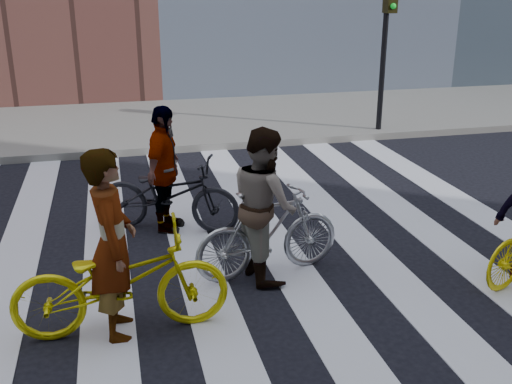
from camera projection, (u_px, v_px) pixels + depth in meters
name	position (u px, v px, depth m)	size (l,w,h in m)	color
ground	(239.00, 256.00, 7.65)	(100.00, 100.00, 0.00)	black
sidewalk_far	(173.00, 122.00, 14.48)	(100.00, 5.00, 0.15)	slate
zebra_crosswalk	(239.00, 256.00, 7.64)	(8.25, 10.00, 0.01)	silver
traffic_signal	(387.00, 32.00, 12.74)	(0.22, 0.42, 3.33)	black
bike_yellow_left	(121.00, 282.00, 5.85)	(0.73, 2.10, 1.11)	#CEC70B
bike_silver_mid	(268.00, 232.00, 7.01)	(0.51, 1.80, 1.08)	#A2A5AB
bike_dark_rear	(169.00, 194.00, 8.30)	(0.70, 2.00, 1.05)	black
rider_left	(112.00, 245.00, 5.70)	(0.70, 0.46, 1.91)	slate
rider_mid	(264.00, 204.00, 6.88)	(0.88, 0.68, 1.81)	slate
rider_rear	(164.00, 170.00, 8.17)	(1.04, 0.43, 1.77)	slate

